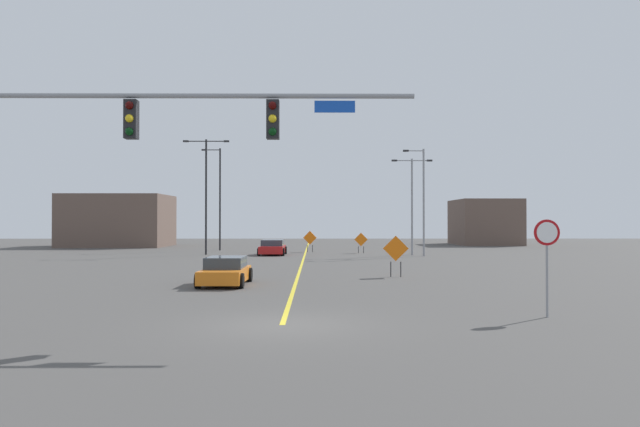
{
  "coord_description": "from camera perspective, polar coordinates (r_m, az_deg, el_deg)",
  "views": [
    {
      "loc": [
        0.9,
        -15.9,
        2.82
      ],
      "look_at": [
        1.19,
        23.08,
        3.29
      ],
      "focal_mm": 33.09,
      "sensor_mm": 36.0,
      "label": 1
    }
  ],
  "objects": [
    {
      "name": "traffic_signal_assembly",
      "position": [
        16.77,
        -17.61,
        6.76
      ],
      "size": [
        11.57,
        0.44,
        6.55
      ],
      "color": "gray",
      "rests_on": "ground"
    },
    {
      "name": "street_lamp_mid_right",
      "position": [
        47.53,
        9.86,
        1.55
      ],
      "size": [
        1.71,
        0.24,
        8.53
      ],
      "color": "gray",
      "rests_on": "ground"
    },
    {
      "name": "construction_sign_left_lane",
      "position": [
        52.69,
        -0.98,
        -2.46
      ],
      "size": [
        1.21,
        0.32,
        1.91
      ],
      "color": "orange",
      "rests_on": "ground"
    },
    {
      "name": "car_orange_mid",
      "position": [
        26.34,
        -9.14,
        -5.55
      ],
      "size": [
        2.06,
        4.0,
        1.22
      ],
      "color": "orange",
      "rests_on": "ground"
    },
    {
      "name": "street_lamp_mid_left",
      "position": [
        56.77,
        -9.76,
        1.79
      ],
      "size": [
        1.83,
        0.24,
        9.7
      ],
      "color": "black",
      "rests_on": "ground"
    },
    {
      "name": "car_red_far",
      "position": [
        48.65,
        -4.61,
        -3.3
      ],
      "size": [
        2.21,
        3.95,
        1.24
      ],
      "color": "red",
      "rests_on": "ground"
    },
    {
      "name": "construction_sign_left_shoulder",
      "position": [
        29.79,
        7.34,
        -3.58
      ],
      "size": [
        1.27,
        0.18,
        2.06
      ],
      "color": "orange",
      "rests_on": "ground"
    },
    {
      "name": "roadside_building_east",
      "position": [
        71.99,
        15.64,
        -0.81
      ],
      "size": [
        6.84,
        8.53,
        5.28
      ],
      "color": "brown",
      "rests_on": "ground"
    },
    {
      "name": "road_centre_stripe",
      "position": [
        58.41,
        -1.31,
        -3.46
      ],
      "size": [
        0.16,
        84.87,
        0.01
      ],
      "color": "yellow",
      "rests_on": "ground"
    },
    {
      "name": "construction_sign_right_lane",
      "position": [
        51.16,
        3.99,
        -2.62
      ],
      "size": [
        1.16,
        0.22,
        1.77
      ],
      "color": "orange",
      "rests_on": "ground"
    },
    {
      "name": "stop_sign",
      "position": [
        18.44,
        21.1,
        -3.17
      ],
      "size": [
        0.76,
        0.07,
        2.85
      ],
      "color": "gray",
      "rests_on": "ground"
    },
    {
      "name": "ground",
      "position": [
        16.17,
        -3.68,
        -10.72
      ],
      "size": [
        152.76,
        152.76,
        0.0
      ],
      "primitive_type": "plane",
      "color": "#4C4947"
    },
    {
      "name": "street_lamp_far_left",
      "position": [
        49.74,
        -10.96,
        2.5
      ],
      "size": [
        3.81,
        0.24,
        9.56
      ],
      "color": "black",
      "rests_on": "ground"
    },
    {
      "name": "roadside_building_west",
      "position": [
        68.07,
        -18.94,
        -0.66
      ],
      "size": [
        10.77,
        8.32,
        5.63
      ],
      "color": "brown",
      "rests_on": "ground"
    },
    {
      "name": "street_lamp_near_right",
      "position": [
        48.88,
        8.89,
        1.5
      ],
      "size": [
        3.33,
        0.24,
        7.9
      ],
      "color": "gray",
      "rests_on": "ground"
    }
  ]
}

